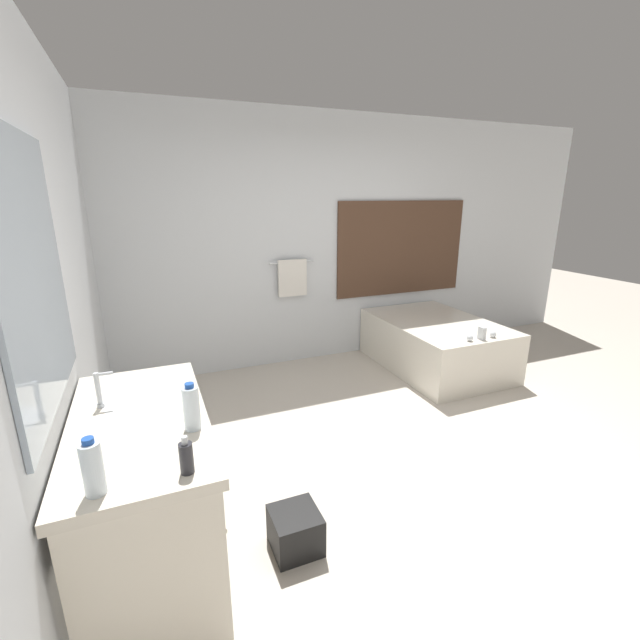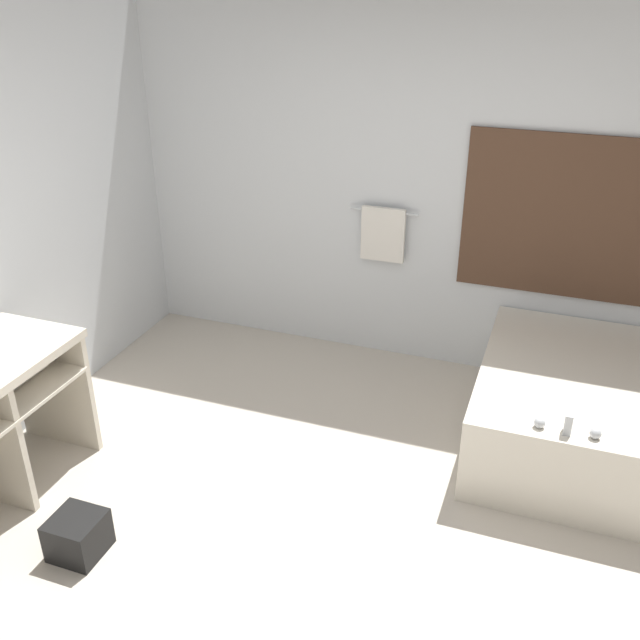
% 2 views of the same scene
% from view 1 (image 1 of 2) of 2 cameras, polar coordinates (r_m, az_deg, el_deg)
% --- Properties ---
extents(ground_plane, '(16.00, 16.00, 0.00)m').
position_cam_1_polar(ground_plane, '(3.39, 14.36, -17.37)').
color(ground_plane, beige).
rests_on(ground_plane, ground).
extents(wall_back_with_blinds, '(7.40, 0.13, 2.70)m').
position_cam_1_polar(wall_back_with_blinds, '(4.82, -0.21, 10.35)').
color(wall_back_with_blinds, silver).
rests_on(wall_back_with_blinds, ground_plane).
extents(wall_left_with_mirror, '(0.08, 7.40, 2.70)m').
position_cam_1_polar(wall_left_with_mirror, '(2.30, -33.10, 1.08)').
color(wall_left_with_mirror, silver).
rests_on(wall_left_with_mirror, ground_plane).
extents(vanity_counter, '(0.61, 1.23, 0.85)m').
position_cam_1_polar(vanity_counter, '(2.36, -22.31, -16.87)').
color(vanity_counter, beige).
rests_on(vanity_counter, ground_plane).
extents(sink_faucet, '(0.09, 0.04, 0.18)m').
position_cam_1_polar(sink_faucet, '(2.36, -27.37, -8.35)').
color(sink_faucet, silver).
rests_on(sink_faucet, vanity_counter).
extents(bathtub, '(1.06, 1.54, 0.65)m').
position_cam_1_polar(bathtub, '(4.89, 15.14, -2.80)').
color(bathtub, silver).
rests_on(bathtub, ground_plane).
extents(water_bottle_1, '(0.07, 0.07, 0.22)m').
position_cam_1_polar(water_bottle_1, '(2.00, -16.78, -11.12)').
color(water_bottle_1, white).
rests_on(water_bottle_1, vanity_counter).
extents(water_bottle_2, '(0.07, 0.07, 0.22)m').
position_cam_1_polar(water_bottle_2, '(1.74, -28.07, -17.00)').
color(water_bottle_2, white).
rests_on(water_bottle_2, vanity_counter).
extents(soap_dispenser, '(0.05, 0.05, 0.15)m').
position_cam_1_polar(soap_dispenser, '(1.74, -17.40, -17.07)').
color(soap_dispenser, '#28282D').
rests_on(soap_dispenser, vanity_counter).
extents(waste_bin, '(0.26, 0.26, 0.22)m').
position_cam_1_polar(waste_bin, '(2.58, -3.30, -26.21)').
color(waste_bin, black).
rests_on(waste_bin, ground_plane).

